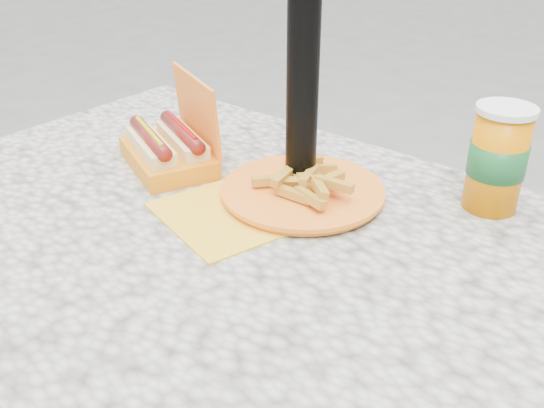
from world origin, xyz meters
The scene contains 4 objects.
picnic_table centered at (0.00, 0.00, 0.64)m, with size 1.20×0.80×0.75m.
hotdog_box centered at (-0.24, 0.09, 0.79)m, with size 0.23×0.20×0.16m.
fries_plate centered at (0.02, 0.13, 0.76)m, with size 0.31×0.37×0.05m.
soda_cup centered at (0.27, 0.30, 0.83)m, with size 0.09×0.09×0.17m.
Camera 1 is at (0.53, -0.56, 1.21)m, focal length 40.00 mm.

